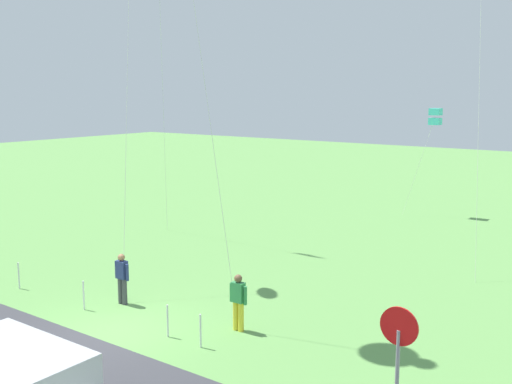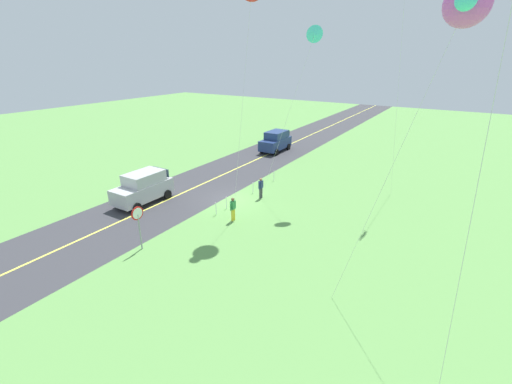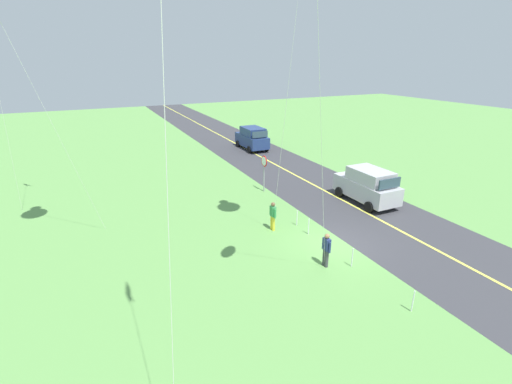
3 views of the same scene
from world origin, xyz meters
The scene contains 9 objects.
ground_plane centered at (0.00, 0.00, -0.05)m, with size 120.00×120.00×0.10m, color #60994C.
stop_sign centered at (8.32, -0.10, 1.80)m, with size 0.76×0.08×2.56m.
person_adult_near centered at (2.75, 2.17, 0.86)m, with size 0.58×0.22×1.60m.
person_adult_companion centered at (-1.46, 1.74, 0.86)m, with size 0.58×0.22×1.60m.
kite_pink_drift centered at (1.33, 20.83, 5.22)m, with size 1.54×1.14×5.66m.
fence_post_0 centered at (-5.39, 0.70, 0.45)m, with size 0.05×0.05×0.90m, color silver.
fence_post_1 centered at (-2.01, 0.70, 0.45)m, with size 0.05×0.05×0.90m, color silver.
fence_post_2 centered at (1.49, 0.70, 0.45)m, with size 0.05×0.05×0.90m, color silver.
fence_post_3 centered at (2.66, 0.70, 0.45)m, with size 0.05×0.05×0.90m, color silver.
Camera 1 is at (12.51, -10.41, 6.52)m, focal length 42.60 mm.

